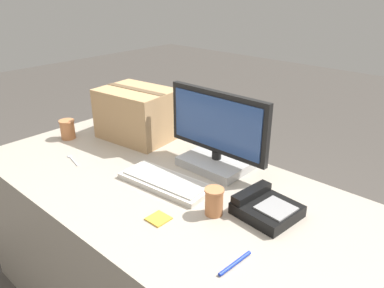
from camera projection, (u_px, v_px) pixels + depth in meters
name	position (u px, v px, depth m)	size (l,w,h in m)	color
office_desk	(165.00, 252.00, 1.76)	(1.80, 0.90, 0.75)	#A89E8E
monitor	(217.00, 138.00, 1.68)	(0.52, 0.24, 0.36)	#B7B7B7
keyboard	(165.00, 182.00, 1.58)	(0.42, 0.20, 0.03)	beige
desk_phone	(266.00, 208.00, 1.38)	(0.23, 0.22, 0.07)	black
paper_cup_left	(68.00, 129.00, 2.02)	(0.08, 0.08, 0.10)	#BC7547
paper_cup_right	(214.00, 201.00, 1.37)	(0.07, 0.07, 0.11)	#BC7547
spoon	(72.00, 158.00, 1.81)	(0.14, 0.05, 0.00)	#B2B2B7
cardboard_box	(137.00, 114.00, 2.01)	(0.41, 0.33, 0.27)	tan
pen_marker	(235.00, 263.00, 1.14)	(0.02, 0.14, 0.01)	#1933B2
sticky_note_pad	(159.00, 219.00, 1.36)	(0.07, 0.07, 0.01)	gold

